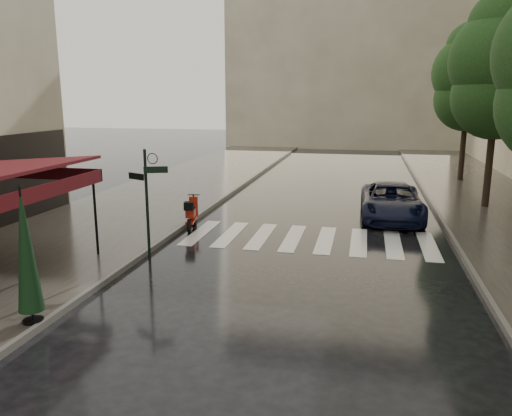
% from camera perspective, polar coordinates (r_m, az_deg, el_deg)
% --- Properties ---
extents(ground, '(120.00, 120.00, 0.00)m').
position_cam_1_polar(ground, '(11.45, -12.73, -10.70)').
color(ground, black).
rests_on(ground, ground).
extents(sidewalk_near, '(6.00, 60.00, 0.12)m').
position_cam_1_polar(sidewalk_near, '(23.75, -10.43, 1.62)').
color(sidewalk_near, '#38332D').
rests_on(sidewalk_near, ground).
extents(sidewalk_far, '(5.50, 60.00, 0.12)m').
position_cam_1_polar(sidewalk_far, '(22.64, 26.52, -0.04)').
color(sidewalk_far, '#38332D').
rests_on(sidewalk_far, ground).
extents(curb_near, '(0.12, 60.00, 0.16)m').
position_cam_1_polar(curb_near, '(22.75, -3.32, 1.37)').
color(curb_near, '#595651').
rests_on(curb_near, ground).
extents(curb_far, '(0.12, 60.00, 0.16)m').
position_cam_1_polar(curb_far, '(22.11, 19.48, 0.34)').
color(curb_far, '#595651').
rests_on(curb_far, ground).
extents(crosswalk, '(7.85, 3.20, 0.01)m').
position_cam_1_polar(crosswalk, '(16.20, 6.09, -3.52)').
color(crosswalk, silver).
rests_on(crosswalk, ground).
extents(signpost, '(1.17, 0.29, 3.10)m').
position_cam_1_polar(signpost, '(14.02, -12.36, 1.43)').
color(signpost, black).
rests_on(signpost, ground).
extents(backdrop_building, '(22.00, 6.00, 20.00)m').
position_cam_1_polar(backdrop_building, '(47.84, 10.97, 18.92)').
color(backdrop_building, tan).
rests_on(backdrop_building, ground).
extents(tree_mid, '(3.80, 3.80, 8.34)m').
position_cam_1_polar(tree_mid, '(22.06, 26.00, 14.23)').
color(tree_mid, black).
rests_on(tree_mid, sidewalk_far).
extents(tree_far, '(3.80, 3.80, 8.16)m').
position_cam_1_polar(tree_far, '(28.95, 23.16, 13.50)').
color(tree_far, black).
rests_on(tree_far, sidewalk_far).
extents(scooter, '(0.61, 1.64, 1.09)m').
position_cam_1_polar(scooter, '(17.45, -7.39, -0.70)').
color(scooter, black).
rests_on(scooter, ground).
extents(parked_car, '(2.30, 4.81, 1.32)m').
position_cam_1_polar(parked_car, '(19.33, 15.24, 0.73)').
color(parked_car, black).
rests_on(parked_car, ground).
extents(parasol_front, '(0.49, 0.49, 2.75)m').
position_cam_1_polar(parasol_front, '(10.55, -24.81, -4.39)').
color(parasol_front, black).
rests_on(parasol_front, sidewalk_near).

